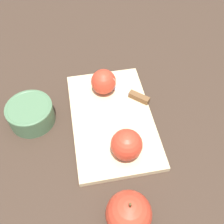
{
  "coord_description": "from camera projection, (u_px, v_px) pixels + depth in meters",
  "views": [
    {
      "loc": [
        -0.39,
        0.1,
        0.55
      ],
      "look_at": [
        0.0,
        0.0,
        0.03
      ],
      "focal_mm": 42.0,
      "sensor_mm": 36.0,
      "label": 1
    }
  ],
  "objects": [
    {
      "name": "apple_whole",
      "position": [
        129.0,
        214.0,
        0.49
      ],
      "size": [
        0.09,
        0.09,
        0.1
      ],
      "color": "red",
      "rests_on": "ground_plane"
    },
    {
      "name": "apple_half_right",
      "position": [
        105.0,
        82.0,
        0.7
      ],
      "size": [
        0.07,
        0.07,
        0.07
      ],
      "rotation": [
        0.0,
        0.0,
        2.88
      ],
      "color": "red",
      "rests_on": "cutting_board"
    },
    {
      "name": "bowl",
      "position": [
        30.0,
        113.0,
        0.66
      ],
      "size": [
        0.12,
        0.12,
        0.06
      ],
      "color": "#4C704C",
      "rests_on": "ground_plane"
    },
    {
      "name": "knife",
      "position": [
        134.0,
        95.0,
        0.71
      ],
      "size": [
        0.12,
        0.12,
        0.02
      ],
      "rotation": [
        0.0,
        0.0,
        0.78
      ],
      "color": "silver",
      "rests_on": "cutting_board"
    },
    {
      "name": "cutting_board",
      "position": [
        112.0,
        118.0,
        0.68
      ],
      "size": [
        0.34,
        0.22,
        0.01
      ],
      "color": "#D1B789",
      "rests_on": "ground_plane"
    },
    {
      "name": "apple_half_left",
      "position": [
        127.0,
        145.0,
        0.58
      ],
      "size": [
        0.07,
        0.07,
        0.07
      ],
      "rotation": [
        0.0,
        0.0,
        3.74
      ],
      "color": "red",
      "rests_on": "cutting_board"
    },
    {
      "name": "ground_plane",
      "position": [
        112.0,
        120.0,
        0.68
      ],
      "size": [
        4.0,
        4.0,
        0.0
      ],
      "primitive_type": "plane",
      "color": "#38281E"
    }
  ]
}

